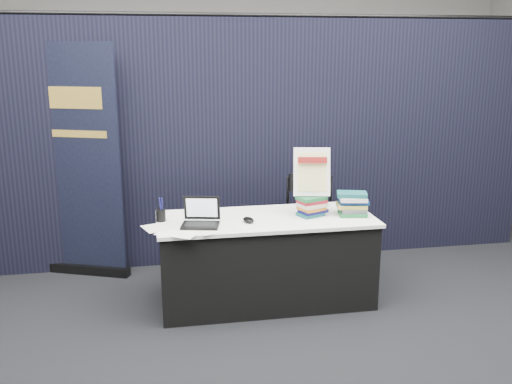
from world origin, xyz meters
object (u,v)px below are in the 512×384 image
object	(u,v)px
book_stack_tall	(312,206)
pullup_banner	(77,176)
display_table	(266,260)
info_sign	(312,172)
stacking_chair	(314,222)
book_stack_short	(353,204)
laptop	(200,219)

from	to	relation	value
book_stack_tall	pullup_banner	bearing A→B (deg)	154.01
display_table	info_sign	bearing A→B (deg)	0.81
book_stack_tall	stacking_chair	size ratio (longest dim) A/B	0.25
info_sign	pullup_banner	size ratio (longest dim) A/B	0.19
book_stack_tall	display_table	bearing A→B (deg)	176.31
display_table	book_stack_tall	world-z (taller)	book_stack_tall
display_table	book_stack_short	size ratio (longest dim) A/B	7.08
laptop	stacking_chair	xyz separation A→B (m)	(1.11, 0.57, -0.26)
laptop	stacking_chair	world-z (taller)	stacking_chair
info_sign	display_table	bearing A→B (deg)	-167.87
book_stack_short	info_sign	size ratio (longest dim) A/B	0.62
display_table	laptop	size ratio (longest dim) A/B	5.50
laptop	book_stack_short	world-z (taller)	laptop
book_stack_tall	laptop	bearing A→B (deg)	-174.08
laptop	pullup_banner	bearing A→B (deg)	146.64
book_stack_tall	info_sign	distance (m)	0.28
book_stack_tall	stacking_chair	bearing A→B (deg)	71.43
book_stack_tall	pullup_banner	world-z (taller)	pullup_banner
book_stack_short	display_table	bearing A→B (deg)	175.32
display_table	book_stack_short	distance (m)	0.87
pullup_banner	stacking_chair	bearing A→B (deg)	8.86
book_stack_tall	stacking_chair	distance (m)	0.57
laptop	info_sign	xyz separation A→B (m)	(0.95, 0.13, 0.31)
display_table	pullup_banner	bearing A→B (deg)	149.47
book_stack_short	laptop	bearing A→B (deg)	-177.17
pullup_banner	stacking_chair	distance (m)	2.25
book_stack_short	pullup_banner	world-z (taller)	pullup_banner
info_sign	stacking_chair	xyz separation A→B (m)	(0.16, 0.44, -0.57)
book_stack_tall	info_sign	size ratio (longest dim) A/B	0.60
laptop	book_stack_tall	distance (m)	0.95
book_stack_tall	stacking_chair	world-z (taller)	stacking_chair
book_stack_short	info_sign	distance (m)	0.44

